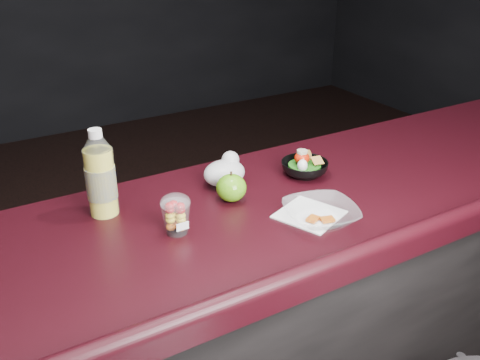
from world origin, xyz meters
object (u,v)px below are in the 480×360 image
(takeout_bowl, at_px, (321,214))
(green_apple, at_px, (231,188))
(snack_bowl, at_px, (304,167))
(fruit_cup, at_px, (176,214))
(lemonade_bottle, at_px, (101,179))

(takeout_bowl, bearing_deg, green_apple, 121.93)
(green_apple, relative_size, takeout_bowl, 0.39)
(green_apple, xyz_separation_m, snack_bowl, (0.29, 0.03, -0.01))
(snack_bowl, bearing_deg, fruit_cup, -166.92)
(lemonade_bottle, bearing_deg, takeout_bowl, -35.37)
(fruit_cup, relative_size, green_apple, 1.21)
(fruit_cup, height_order, green_apple, fruit_cup)
(lemonade_bottle, distance_m, takeout_bowl, 0.61)
(green_apple, bearing_deg, snack_bowl, 6.27)
(lemonade_bottle, height_order, green_apple, lemonade_bottle)
(lemonade_bottle, distance_m, fruit_cup, 0.24)
(takeout_bowl, bearing_deg, fruit_cup, 157.54)
(green_apple, bearing_deg, fruit_cup, -158.32)
(fruit_cup, distance_m, snack_bowl, 0.52)
(snack_bowl, relative_size, takeout_bowl, 0.77)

